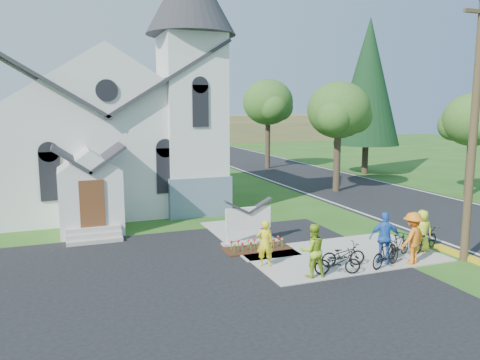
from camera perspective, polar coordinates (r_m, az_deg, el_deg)
name	(u,v)px	position (r m, az deg, el deg)	size (l,w,h in m)	color
ground	(314,265)	(16.86, 8.98, -10.17)	(120.00, 120.00, 0.00)	#285618
parking_lot	(115,321)	(13.03, -15.00, -16.27)	(20.00, 16.00, 0.02)	black
road	(331,183)	(34.39, 11.05, -0.34)	(8.00, 90.00, 0.02)	black
sidewalk	(342,255)	(18.01, 12.38, -8.92)	(7.00, 4.00, 0.05)	#AAA499
church	(111,111)	(26.38, -15.49, 8.14)	(12.35, 12.00, 13.00)	silver
church_sign	(248,219)	(18.83, 1.01, -4.75)	(2.20, 0.40, 1.70)	#AAA499
flower_bed	(257,249)	(18.30, 2.06, -8.39)	(2.60, 1.10, 0.07)	#341A0E
utility_pole	(477,109)	(18.16, 26.89, 7.72)	(3.45, 0.28, 10.00)	#473723
tree_road_near	(339,111)	(30.61, 11.93, 8.27)	(4.00, 4.00, 7.05)	#32261B
tree_road_mid	(268,103)	(41.43, 3.44, 9.40)	(4.40, 4.40, 7.80)	#32261B
tree_road_far	(473,120)	(32.06, 26.53, 6.52)	(3.60, 3.60, 6.30)	#32261B
conifer	(368,82)	(39.28, 15.36, 11.46)	(5.20, 5.20, 12.40)	#32261B
distant_hills	(143,129)	(71.09, -11.70, 6.17)	(61.00, 10.00, 5.60)	olive
cyclist_0	(265,243)	(16.20, 3.06, -7.69)	(0.59, 0.39, 1.61)	yellow
bike_0	(343,255)	(16.62, 12.46, -8.86)	(0.55, 1.59, 0.84)	black
cyclist_1	(313,250)	(15.36, 8.85, -8.47)	(0.85, 0.66, 1.74)	#96C224
bike_1	(386,254)	(16.90, 17.37, -8.61)	(0.43, 1.53, 0.92)	black
cyclist_2	(385,238)	(17.19, 17.25, -6.73)	(1.07, 0.45, 1.83)	blue
bike_2	(337,262)	(15.84, 11.79, -9.79)	(0.54, 1.54, 0.81)	black
cyclist_3	(412,238)	(17.45, 20.28, -6.65)	(1.18, 0.68, 1.83)	orange
bike_3	(399,245)	(18.12, 18.78, -7.54)	(0.42, 1.49, 0.89)	black
cyclist_4	(422,231)	(19.08, 21.31, -5.76)	(0.78, 0.51, 1.59)	#CAE02A
bike_4	(425,239)	(19.22, 21.63, -6.72)	(0.60, 1.73, 0.91)	black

